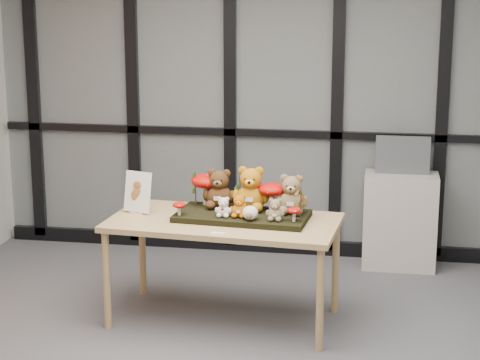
% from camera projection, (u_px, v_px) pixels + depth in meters
% --- Properties ---
extents(room_shell, '(5.00, 5.00, 5.00)m').
position_uv_depth(room_shell, '(231.00, 100.00, 4.79)').
color(room_shell, '#B6B5AC').
rests_on(room_shell, floor).
extents(glass_partition, '(4.90, 0.06, 2.78)m').
position_uv_depth(glass_partition, '(283.00, 90.00, 7.22)').
color(glass_partition, '#2D383F').
rests_on(glass_partition, floor).
extents(display_table, '(1.61, 0.91, 0.73)m').
position_uv_depth(display_table, '(224.00, 229.00, 5.92)').
color(display_table, tan).
rests_on(display_table, floor).
extents(diorama_tray, '(0.93, 0.52, 0.04)m').
position_uv_depth(diorama_tray, '(242.00, 216.00, 5.93)').
color(diorama_tray, black).
rests_on(diorama_tray, display_table).
extents(bear_pooh_yellow, '(0.28, 0.25, 0.34)m').
position_uv_depth(bear_pooh_yellow, '(251.00, 186.00, 5.98)').
color(bear_pooh_yellow, '#B46B0F').
rests_on(bear_pooh_yellow, diorama_tray).
extents(bear_brown_medium, '(0.25, 0.23, 0.30)m').
position_uv_depth(bear_brown_medium, '(219.00, 186.00, 6.04)').
color(bear_brown_medium, '#442811').
rests_on(bear_brown_medium, diorama_tray).
extents(bear_tan_back, '(0.24, 0.22, 0.30)m').
position_uv_depth(bear_tan_back, '(292.00, 192.00, 5.90)').
color(bear_tan_back, brown).
rests_on(bear_tan_back, diorama_tray).
extents(bear_small_yellow, '(0.14, 0.13, 0.17)m').
position_uv_depth(bear_small_yellow, '(239.00, 204.00, 5.81)').
color(bear_small_yellow, '#C05E0A').
rests_on(bear_small_yellow, diorama_tray).
extents(bear_white_bow, '(0.12, 0.11, 0.15)m').
position_uv_depth(bear_white_bow, '(223.00, 206.00, 5.82)').
color(bear_white_bow, white).
rests_on(bear_white_bow, diorama_tray).
extents(bear_beige_small, '(0.14, 0.12, 0.17)m').
position_uv_depth(bear_beige_small, '(275.00, 208.00, 5.74)').
color(bear_beige_small, '#877050').
rests_on(bear_beige_small, diorama_tray).
extents(plush_cream_hedgehog, '(0.09, 0.08, 0.10)m').
position_uv_depth(plush_cream_hedgehog, '(250.00, 212.00, 5.75)').
color(plush_cream_hedgehog, white).
rests_on(plush_cream_hedgehog, diorama_tray).
extents(mushroom_back_left, '(0.22, 0.22, 0.25)m').
position_uv_depth(mushroom_back_left, '(206.00, 188.00, 6.12)').
color(mushroom_back_left, '#A40905').
rests_on(mushroom_back_left, diorama_tray).
extents(mushroom_back_right, '(0.19, 0.19, 0.21)m').
position_uv_depth(mushroom_back_right, '(272.00, 195.00, 5.96)').
color(mushroom_back_right, '#A40905').
rests_on(mushroom_back_right, diorama_tray).
extents(mushroom_front_left, '(0.09, 0.09, 0.10)m').
position_uv_depth(mushroom_front_left, '(179.00, 208.00, 5.87)').
color(mushroom_front_left, '#A40905').
rests_on(mushroom_front_left, diorama_tray).
extents(mushroom_front_right, '(0.09, 0.09, 0.11)m').
position_uv_depth(mushroom_front_right, '(294.00, 214.00, 5.72)').
color(mushroom_front_right, '#A40905').
rests_on(mushroom_front_right, diorama_tray).
extents(sprig_green_far_left, '(0.05, 0.05, 0.24)m').
position_uv_depth(sprig_green_far_left, '(196.00, 189.00, 6.09)').
color(sprig_green_far_left, '#153C0D').
rests_on(sprig_green_far_left, diorama_tray).
extents(sprig_green_mid_left, '(0.05, 0.05, 0.22)m').
position_uv_depth(sprig_green_mid_left, '(213.00, 189.00, 6.11)').
color(sprig_green_mid_left, '#153C0D').
rests_on(sprig_green_mid_left, diorama_tray).
extents(sprig_dry_far_right, '(0.05, 0.05, 0.27)m').
position_uv_depth(sprig_dry_far_right, '(300.00, 194.00, 5.89)').
color(sprig_dry_far_right, brown).
rests_on(sprig_dry_far_right, diorama_tray).
extents(sprig_dry_mid_right, '(0.05, 0.05, 0.20)m').
position_uv_depth(sprig_dry_mid_right, '(301.00, 204.00, 5.78)').
color(sprig_dry_mid_right, brown).
rests_on(sprig_dry_mid_right, diorama_tray).
extents(sprig_green_centre, '(0.05, 0.05, 0.21)m').
position_uv_depth(sprig_green_centre, '(240.00, 192.00, 6.08)').
color(sprig_green_centre, '#153C0D').
rests_on(sprig_green_centre, diorama_tray).
extents(sign_holder, '(0.21, 0.12, 0.29)m').
position_uv_depth(sign_holder, '(138.00, 194.00, 6.04)').
color(sign_holder, silver).
rests_on(sign_holder, display_table).
extents(label_card, '(0.09, 0.03, 0.00)m').
position_uv_depth(label_card, '(218.00, 233.00, 5.60)').
color(label_card, white).
rests_on(label_card, display_table).
extents(cabinet, '(0.59, 0.34, 0.78)m').
position_uv_depth(cabinet, '(400.00, 221.00, 7.09)').
color(cabinet, '#AAA197').
rests_on(cabinet, floor).
extents(monitor, '(0.43, 0.05, 0.31)m').
position_uv_depth(monitor, '(403.00, 155.00, 6.98)').
color(monitor, '#52555A').
rests_on(monitor, cabinet).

